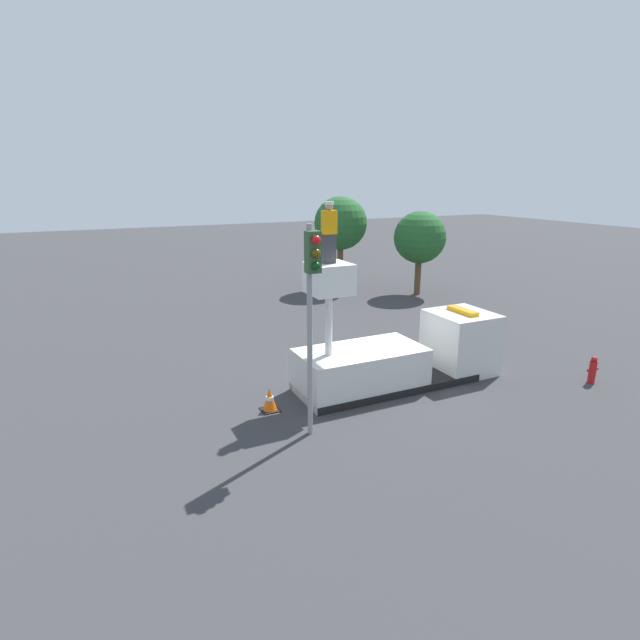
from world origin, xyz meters
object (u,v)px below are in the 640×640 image
Objects in this scene: traffic_light_pole at (312,292)px; traffic_cone_rear at (270,400)px; tree_right_bg at (420,238)px; fire_hydrant at (593,370)px; tree_left_bg at (341,224)px; worker at (329,233)px; bucket_truck at (400,357)px.

traffic_light_pole reaches higher than traffic_cone_rear.
tree_right_bg is (12.49, 12.54, -0.61)m from traffic_light_pole.
tree_left_bg is (-0.87, 16.42, 3.51)m from fire_hydrant.
worker is 1.89× the size of fire_hydrant.
fire_hydrant is 16.82m from tree_left_bg.
worker is 0.31× the size of tree_left_bg.
traffic_light_pole is 1.15× the size of tree_right_bg.
bucket_truck is at bearing 1.17° from traffic_cone_rear.
traffic_light_pole is 10.50m from fire_hydrant.
fire_hydrant is (5.82, -2.75, -0.47)m from bucket_truck.
tree_left_bg is at bearing 70.12° from bucket_truck.
traffic_cone_rear is 0.15× the size of tree_right_bg.
tree_left_bg reaches higher than tree_right_bg.
fire_hydrant is at bearing -4.47° from traffic_light_pole.
tree_right_bg is (3.47, -3.11, -0.67)m from tree_left_bg.
fire_hydrant is 13.86m from tree_right_bg.
traffic_cone_rear is at bearing -178.83° from bucket_truck.
traffic_light_pole is at bearing -119.93° from tree_left_bg.
tree_left_bg is 1.16× the size of tree_right_bg.
traffic_light_pole reaches higher than tree_right_bg.
worker reaches higher than tree_right_bg.
traffic_cone_rear is (-1.96, -0.09, -4.76)m from worker.
tree_right_bg is at bearing -41.86° from tree_left_bg.
fire_hydrant is 0.17× the size of tree_left_bg.
tree_left_bg is (4.94, 13.67, 3.04)m from bucket_truck.
bucket_truck is 14.85m from tree_left_bg.
tree_left_bg reaches higher than traffic_cone_rear.
traffic_light_pole is 5.99× the size of fire_hydrant.
bucket_truck is 4.02× the size of worker.
fire_hydrant is 10.74m from traffic_cone_rear.
fire_hydrant is 0.19× the size of tree_right_bg.
tree_left_bg is (9.52, 13.76, 3.63)m from traffic_cone_rear.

